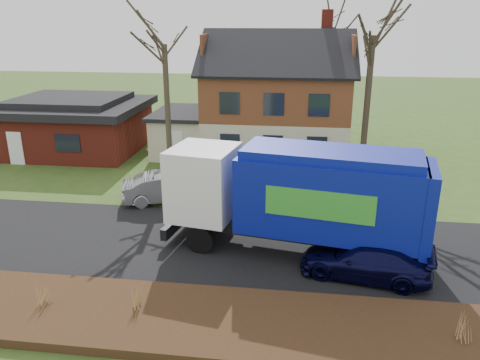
# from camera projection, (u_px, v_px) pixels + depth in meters

# --- Properties ---
(ground) EXTENTS (120.00, 120.00, 0.00)m
(ground) POSITION_uv_depth(u_px,v_px,m) (207.00, 244.00, 19.17)
(ground) COLOR #344E1A
(ground) RESTS_ON ground
(road) EXTENTS (80.00, 7.00, 0.02)m
(road) POSITION_uv_depth(u_px,v_px,m) (207.00, 244.00, 19.16)
(road) COLOR black
(road) RESTS_ON ground
(mulch_verge) EXTENTS (80.00, 3.50, 0.30)m
(mulch_verge) POSITION_uv_depth(u_px,v_px,m) (173.00, 319.00, 14.16)
(mulch_verge) COLOR black
(mulch_verge) RESTS_ON ground
(main_house) EXTENTS (12.95, 8.95, 9.26)m
(main_house) POSITION_uv_depth(u_px,v_px,m) (269.00, 94.00, 30.68)
(main_house) COLOR beige
(main_house) RESTS_ON ground
(ranch_house) EXTENTS (9.80, 8.20, 3.70)m
(ranch_house) POSITION_uv_depth(u_px,v_px,m) (73.00, 124.00, 32.21)
(ranch_house) COLOR maroon
(ranch_house) RESTS_ON ground
(garbage_truck) EXTENTS (10.31, 4.38, 4.28)m
(garbage_truck) POSITION_uv_depth(u_px,v_px,m) (300.00, 194.00, 17.65)
(garbage_truck) COLOR black
(garbage_truck) RESTS_ON ground
(silver_sedan) EXTENTS (4.79, 2.97, 1.49)m
(silver_sedan) POSITION_uv_depth(u_px,v_px,m) (168.00, 187.00, 23.34)
(silver_sedan) COLOR #9D9FA4
(silver_sedan) RESTS_ON ground
(navy_wagon) EXTENTS (4.83, 2.70, 1.32)m
(navy_wagon) POSITION_uv_depth(u_px,v_px,m) (365.00, 260.00, 16.52)
(navy_wagon) COLOR black
(navy_wagon) RESTS_ON ground
(tree_front_west) EXTENTS (3.47, 3.47, 10.32)m
(tree_front_west) POSITION_uv_depth(u_px,v_px,m) (163.00, 23.00, 24.68)
(tree_front_west) COLOR #3E3525
(tree_front_west) RESTS_ON ground
(tree_front_east) EXTENTS (4.05, 4.05, 11.24)m
(tree_front_east) POSITION_uv_depth(u_px,v_px,m) (375.00, 10.00, 24.93)
(tree_front_east) COLOR #392E22
(tree_front_east) RESTS_ON ground
(tree_back) EXTENTS (3.46, 3.46, 10.94)m
(tree_back) POSITION_uv_depth(u_px,v_px,m) (334.00, 13.00, 35.92)
(tree_back) COLOR #3F2F26
(tree_back) RESTS_ON ground
(grass_clump_west) EXTENTS (0.32, 0.26, 0.84)m
(grass_clump_west) POSITION_uv_depth(u_px,v_px,m) (44.00, 292.00, 14.52)
(grass_clump_west) COLOR tan
(grass_clump_west) RESTS_ON mulch_verge
(grass_clump_mid) EXTENTS (0.36, 0.29, 1.00)m
(grass_clump_mid) POSITION_uv_depth(u_px,v_px,m) (136.00, 294.00, 14.27)
(grass_clump_mid) COLOR #A78B49
(grass_clump_mid) RESTS_ON mulch_verge
(grass_clump_east) EXTENTS (0.34, 0.28, 0.84)m
(grass_clump_east) POSITION_uv_depth(u_px,v_px,m) (465.00, 327.00, 12.88)
(grass_clump_east) COLOR #9F7446
(grass_clump_east) RESTS_ON mulch_verge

